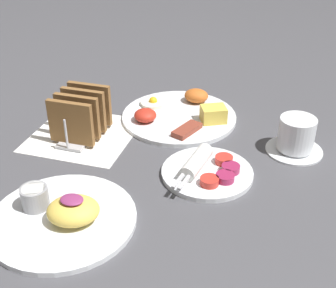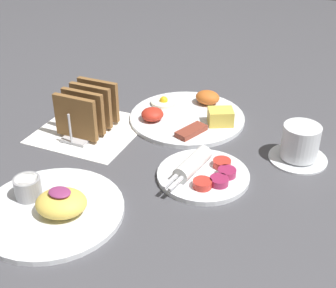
{
  "view_description": "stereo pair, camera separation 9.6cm",
  "coord_description": "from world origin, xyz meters",
  "px_view_note": "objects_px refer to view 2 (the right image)",
  "views": [
    {
      "loc": [
        0.3,
        -0.74,
        0.53
      ],
      "look_at": [
        0.06,
        0.04,
        0.03
      ],
      "focal_mm": 50.0,
      "sensor_mm": 36.0,
      "label": 1
    },
    {
      "loc": [
        0.39,
        -0.71,
        0.53
      ],
      "look_at": [
        0.06,
        0.04,
        0.03
      ],
      "focal_mm": 50.0,
      "sensor_mm": 36.0,
      "label": 2
    }
  ],
  "objects_px": {
    "plate_condiments": "(203,173)",
    "plate_foreground": "(52,206)",
    "coffee_cup": "(300,144)",
    "plate_breakfast": "(189,115)",
    "toast_rack": "(88,110)"
  },
  "relations": [
    {
      "from": "coffee_cup",
      "to": "plate_condiments",
      "type": "bearing_deg",
      "value": -138.46
    },
    {
      "from": "coffee_cup",
      "to": "plate_breakfast",
      "type": "bearing_deg",
      "value": 164.93
    },
    {
      "from": "plate_foreground",
      "to": "coffee_cup",
      "type": "distance_m",
      "value": 0.5
    },
    {
      "from": "plate_condiments",
      "to": "plate_foreground",
      "type": "distance_m",
      "value": 0.29
    },
    {
      "from": "plate_condiments",
      "to": "coffee_cup",
      "type": "bearing_deg",
      "value": 41.54
    },
    {
      "from": "toast_rack",
      "to": "coffee_cup",
      "type": "distance_m",
      "value": 0.47
    },
    {
      "from": "plate_condiments",
      "to": "plate_breakfast",
      "type": "bearing_deg",
      "value": 118.15
    },
    {
      "from": "plate_foreground",
      "to": "coffee_cup",
      "type": "height_order",
      "value": "coffee_cup"
    },
    {
      "from": "plate_foreground",
      "to": "toast_rack",
      "type": "distance_m",
      "value": 0.3
    },
    {
      "from": "plate_breakfast",
      "to": "plate_foreground",
      "type": "height_order",
      "value": "plate_foreground"
    },
    {
      "from": "plate_breakfast",
      "to": "coffee_cup",
      "type": "bearing_deg",
      "value": -15.07
    },
    {
      "from": "plate_condiments",
      "to": "plate_foreground",
      "type": "relative_size",
      "value": 0.74
    },
    {
      "from": "toast_rack",
      "to": "plate_breakfast",
      "type": "bearing_deg",
      "value": 36.98
    },
    {
      "from": "plate_foreground",
      "to": "plate_breakfast",
      "type": "bearing_deg",
      "value": 77.73
    },
    {
      "from": "plate_breakfast",
      "to": "toast_rack",
      "type": "distance_m",
      "value": 0.24
    }
  ]
}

